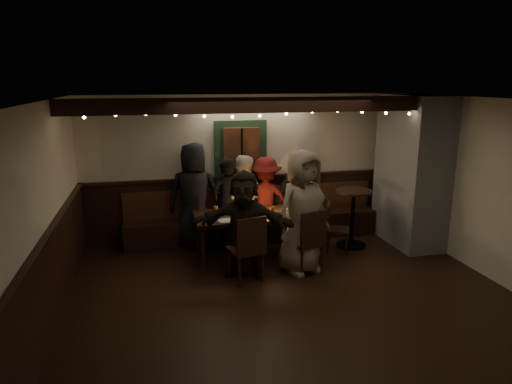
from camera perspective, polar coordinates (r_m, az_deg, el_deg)
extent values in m
cube|color=black|center=(6.43, 4.28, -12.51)|extent=(6.00, 5.00, 0.01)
cube|color=black|center=(5.76, 4.76, 11.42)|extent=(6.00, 5.00, 0.01)
cube|color=beige|center=(8.33, -0.65, 3.17)|extent=(6.00, 0.01, 2.60)
cube|color=beige|center=(5.84, -24.94, -2.82)|extent=(0.01, 5.00, 2.60)
cube|color=beige|center=(7.42, 27.24, 0.28)|extent=(0.01, 5.00, 2.60)
cube|color=black|center=(8.47, -0.59, -1.86)|extent=(6.00, 0.05, 1.10)
cube|color=black|center=(6.07, -23.94, -9.60)|extent=(0.05, 5.00, 1.10)
cube|color=gray|center=(8.40, 18.87, 2.51)|extent=(0.70, 1.40, 2.60)
cube|color=black|center=(8.33, -0.21, -4.47)|extent=(4.60, 0.45, 0.45)
cube|color=#3D2212|center=(8.37, -0.50, -0.99)|extent=(4.60, 0.06, 0.50)
cube|color=#203B25|center=(8.17, -1.93, 5.44)|extent=(0.95, 0.04, 1.00)
cube|color=#3D2212|center=(8.11, -1.85, 5.38)|extent=(0.64, 0.12, 0.76)
cube|color=black|center=(6.73, 2.12, 10.83)|extent=(6.00, 0.16, 0.22)
sphere|color=#FFE599|center=(6.54, -20.69, 8.73)|extent=(0.04, 0.04, 0.04)
sphere|color=#FFE599|center=(6.50, -17.18, 9.18)|extent=(0.04, 0.04, 0.04)
sphere|color=#FFE599|center=(6.48, -13.61, 9.45)|extent=(0.04, 0.04, 0.04)
sphere|color=#FFE599|center=(6.49, -10.03, 9.48)|extent=(0.04, 0.04, 0.04)
sphere|color=#FFE599|center=(6.53, -6.47, 9.40)|extent=(0.04, 0.04, 0.04)
sphere|color=#FFE599|center=(6.59, -2.96, 9.36)|extent=(0.04, 0.04, 0.04)
sphere|color=#FFE599|center=(6.67, 0.47, 9.49)|extent=(0.04, 0.04, 0.04)
sphere|color=#FFE599|center=(6.77, 3.81, 9.73)|extent=(0.04, 0.04, 0.04)
sphere|color=#FFE599|center=(6.90, 7.05, 9.92)|extent=(0.04, 0.04, 0.04)
sphere|color=#FFE599|center=(7.04, 10.16, 9.94)|extent=(0.04, 0.04, 0.04)
sphere|color=#FFE599|center=(7.21, 13.12, 9.75)|extent=(0.04, 0.04, 0.04)
sphere|color=#FFE599|center=(7.39, 15.94, 9.47)|extent=(0.04, 0.04, 0.04)
sphere|color=#FFE599|center=(7.59, 18.61, 9.27)|extent=(0.04, 0.04, 0.04)
sphere|color=#FFE599|center=(7.81, 21.16, 9.22)|extent=(0.04, 0.04, 0.04)
cube|color=black|center=(7.39, 0.35, -2.93)|extent=(2.07, 0.89, 0.06)
cylinder|color=black|center=(7.02, -6.62, -7.14)|extent=(0.07, 0.07, 0.68)
cylinder|color=black|center=(7.70, -7.24, -5.23)|extent=(0.07, 0.07, 0.68)
cylinder|color=black|center=(7.45, 8.20, -5.93)|extent=(0.07, 0.07, 0.68)
cylinder|color=black|center=(8.10, 6.35, -4.25)|extent=(0.07, 0.07, 0.68)
cylinder|color=#BF7226|center=(7.35, -5.06, -2.30)|extent=(0.07, 0.07, 0.14)
cylinder|color=#BF7226|center=(7.06, -2.03, -2.93)|extent=(0.07, 0.07, 0.14)
cylinder|color=silver|center=(7.46, -1.12, -2.00)|extent=(0.07, 0.07, 0.14)
cylinder|color=#BF7226|center=(7.29, 2.09, -2.39)|extent=(0.07, 0.07, 0.14)
cylinder|color=silver|center=(7.66, 3.96, -1.60)|extent=(0.07, 0.07, 0.14)
cylinder|color=#BF7226|center=(7.45, 6.69, -2.10)|extent=(0.07, 0.07, 0.14)
cylinder|color=white|center=(7.00, -3.74, -3.63)|extent=(0.26, 0.26, 0.01)
cube|color=#B2B2B7|center=(7.33, 0.44, -2.63)|extent=(0.16, 0.10, 0.05)
cylinder|color=#990C0C|center=(7.31, 0.21, -2.24)|extent=(0.04, 0.04, 0.16)
cylinder|color=gold|center=(7.33, 0.66, -2.21)|extent=(0.04, 0.04, 0.16)
cylinder|color=silver|center=(7.44, 0.88, -2.27)|extent=(0.05, 0.05, 0.08)
sphere|color=#FFB24C|center=(7.42, 0.88, -1.84)|extent=(0.03, 0.03, 0.03)
cube|color=black|center=(6.62, -1.29, -7.24)|extent=(0.54, 0.54, 0.04)
cube|color=black|center=(6.35, -0.53, -5.49)|extent=(0.45, 0.14, 0.52)
cylinder|color=black|center=(6.94, -0.52, -8.38)|extent=(0.04, 0.04, 0.44)
cylinder|color=black|center=(6.63, 0.84, -9.46)|extent=(0.04, 0.04, 0.44)
cylinder|color=black|center=(6.80, -3.34, -8.87)|extent=(0.04, 0.04, 0.44)
cylinder|color=black|center=(6.49, -2.08, -10.01)|extent=(0.04, 0.04, 0.44)
cube|color=black|center=(6.94, 6.08, -6.32)|extent=(0.57, 0.57, 0.04)
cube|color=black|center=(6.70, 7.20, -4.58)|extent=(0.44, 0.18, 0.51)
cylinder|color=black|center=(7.27, 6.29, -7.41)|extent=(0.04, 0.04, 0.44)
cylinder|color=black|center=(7.01, 8.13, -8.30)|extent=(0.04, 0.04, 0.44)
cylinder|color=black|center=(7.06, 3.94, -8.00)|extent=(0.04, 0.04, 0.44)
cylinder|color=black|center=(6.79, 5.75, -8.95)|extent=(0.04, 0.04, 0.44)
cube|color=black|center=(7.84, 10.20, -4.65)|extent=(0.50, 0.50, 0.04)
cube|color=black|center=(7.78, 9.02, -2.97)|extent=(0.19, 0.36, 0.43)
cylinder|color=black|center=(7.76, 11.23, -6.47)|extent=(0.03, 0.03, 0.37)
cylinder|color=black|center=(7.77, 8.98, -6.36)|extent=(0.03, 0.03, 0.37)
cylinder|color=black|center=(8.05, 11.25, -5.72)|extent=(0.03, 0.03, 0.37)
cylinder|color=black|center=(8.05, 9.08, -5.62)|extent=(0.03, 0.03, 0.37)
cylinder|color=black|center=(8.26, 11.80, -6.47)|extent=(0.51, 0.51, 0.03)
cylinder|color=black|center=(8.11, 11.97, -3.30)|extent=(0.07, 0.07, 0.99)
cylinder|color=black|center=(7.98, 12.14, 0.08)|extent=(0.63, 0.63, 0.04)
imported|color=black|center=(7.87, -7.70, -0.47)|extent=(1.00, 0.77, 1.83)
imported|color=black|center=(7.89, -3.75, -1.34)|extent=(0.67, 0.58, 1.56)
imported|color=beige|center=(8.05, -1.72, -0.92)|extent=(0.92, 0.82, 1.58)
imported|color=#561110|center=(8.17, 1.19, -0.90)|extent=(1.10, 0.79, 1.53)
imported|color=black|center=(8.30, 4.92, -0.70)|extent=(0.97, 0.66, 1.53)
imported|color=black|center=(6.67, -1.51, -4.04)|extent=(1.55, 0.92, 1.59)
imported|color=gray|center=(6.80, 5.80, -2.52)|extent=(1.07, 0.89, 1.87)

